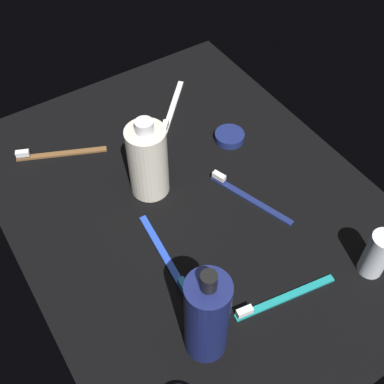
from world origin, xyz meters
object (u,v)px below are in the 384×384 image
at_px(bodywash_bottle, 148,161).
at_px(toothbrush_blue, 167,258).
at_px(toothbrush_navy, 246,195).
at_px(toothbrush_white, 172,109).
at_px(lotion_bottle, 207,317).
at_px(cream_tin_right, 229,137).
at_px(deodorant_stick, 377,254).
at_px(toothbrush_brown, 56,153).
at_px(toothbrush_teal, 280,299).

height_order(bodywash_bottle, toothbrush_blue, bodywash_bottle).
height_order(toothbrush_navy, toothbrush_blue, same).
bearing_deg(toothbrush_white, lotion_bottle, 154.28).
height_order(toothbrush_navy, toothbrush_white, same).
height_order(toothbrush_navy, cream_tin_right, toothbrush_navy).
bearing_deg(lotion_bottle, toothbrush_white, -25.72).
xyz_separation_m(lotion_bottle, deodorant_stick, (-0.04, -0.30, -0.04)).
bearing_deg(cream_tin_right, toothbrush_brown, 64.47).
bearing_deg(toothbrush_white, toothbrush_blue, 147.49).
xyz_separation_m(toothbrush_blue, toothbrush_brown, (0.33, 0.06, 0.00)).
height_order(bodywash_bottle, toothbrush_teal, bodywash_bottle).
height_order(lotion_bottle, cream_tin_right, lotion_bottle).
bearing_deg(toothbrush_brown, toothbrush_blue, -169.62).
bearing_deg(bodywash_bottle, toothbrush_white, -41.73).
relative_size(toothbrush_brown, cream_tin_right, 2.75).
bearing_deg(toothbrush_blue, toothbrush_white, -32.51).
height_order(lotion_bottle, toothbrush_white, lotion_bottle).
bearing_deg(toothbrush_brown, toothbrush_navy, -139.08).
bearing_deg(toothbrush_blue, bodywash_bottle, -20.03).
xyz_separation_m(deodorant_stick, toothbrush_teal, (0.04, 0.16, -0.04)).
distance_m(bodywash_bottle, cream_tin_right, 0.22).
bearing_deg(toothbrush_white, toothbrush_brown, 87.33).
distance_m(bodywash_bottle, toothbrush_white, 0.23).
xyz_separation_m(toothbrush_navy, cream_tin_right, (0.14, -0.06, 0.00)).
distance_m(lotion_bottle, toothbrush_blue, 0.18).
bearing_deg(deodorant_stick, cream_tin_right, 2.68).
distance_m(deodorant_stick, cream_tin_right, 0.38).
bearing_deg(deodorant_stick, toothbrush_teal, 77.62).
bearing_deg(deodorant_stick, toothbrush_brown, 32.45).
xyz_separation_m(toothbrush_white, cream_tin_right, (-0.14, -0.06, 0.00)).
bearing_deg(bodywash_bottle, deodorant_stick, -148.04).
bearing_deg(cream_tin_right, bodywash_bottle, 97.08).
relative_size(toothbrush_navy, toothbrush_blue, 0.97).
height_order(toothbrush_white, toothbrush_brown, same).
height_order(bodywash_bottle, toothbrush_brown, bodywash_bottle).
height_order(toothbrush_blue, cream_tin_right, toothbrush_blue).
distance_m(deodorant_stick, toothbrush_teal, 0.17).
bearing_deg(toothbrush_brown, toothbrush_teal, -160.71).
bearing_deg(deodorant_stick, lotion_bottle, 81.99).
distance_m(lotion_bottle, toothbrush_white, 0.54).
relative_size(toothbrush_teal, cream_tin_right, 2.92).
xyz_separation_m(toothbrush_brown, toothbrush_teal, (-0.50, -0.17, 0.00)).
bearing_deg(toothbrush_teal, cream_tin_right, -23.19).
height_order(deodorant_stick, toothbrush_brown, deodorant_stick).
distance_m(toothbrush_white, toothbrush_brown, 0.27).
bearing_deg(toothbrush_blue, deodorant_stick, -125.65).
xyz_separation_m(toothbrush_blue, cream_tin_right, (0.18, -0.26, 0.00)).
bearing_deg(toothbrush_white, deodorant_stick, -172.03).
bearing_deg(toothbrush_blue, toothbrush_navy, -79.25).
distance_m(toothbrush_white, toothbrush_blue, 0.38).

